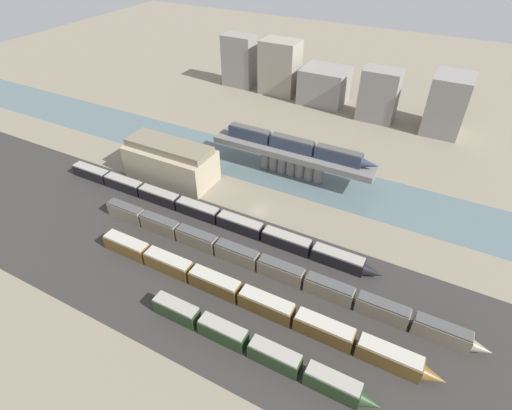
{
  "coord_description": "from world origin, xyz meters",
  "views": [
    {
      "loc": [
        37.37,
        -72.45,
        64.63
      ],
      "look_at": [
        0.0,
        -1.91,
        3.18
      ],
      "focal_mm": 28.0,
      "sensor_mm": 36.0,
      "label": 1
    }
  ],
  "objects_px": {
    "train_yard_mid": "(246,296)",
    "train_yard_outer": "(203,212)",
    "warehouse_building": "(171,161)",
    "train_yard_far": "(263,264)",
    "train_yard_near": "(254,347)",
    "train_on_bridge": "(297,145)"
  },
  "relations": [
    {
      "from": "train_yard_mid",
      "to": "warehouse_building",
      "type": "height_order",
      "value": "warehouse_building"
    },
    {
      "from": "train_yard_near",
      "to": "train_on_bridge",
      "type": "bearing_deg",
      "value": 106.43
    },
    {
      "from": "train_yard_near",
      "to": "train_yard_outer",
      "type": "xyz_separation_m",
      "value": [
        -29.49,
        27.84,
        -0.21
      ]
    },
    {
      "from": "train_yard_mid",
      "to": "warehouse_building",
      "type": "distance_m",
      "value": 50.97
    },
    {
      "from": "train_yard_outer",
      "to": "warehouse_building",
      "type": "distance_m",
      "value": 21.73
    },
    {
      "from": "train_yard_mid",
      "to": "train_yard_outer",
      "type": "distance_m",
      "value": 29.54
    },
    {
      "from": "train_on_bridge",
      "to": "train_yard_mid",
      "type": "height_order",
      "value": "train_on_bridge"
    },
    {
      "from": "train_yard_far",
      "to": "train_yard_outer",
      "type": "bearing_deg",
      "value": 156.81
    },
    {
      "from": "train_yard_near",
      "to": "train_yard_far",
      "type": "height_order",
      "value": "train_yard_far"
    },
    {
      "from": "train_yard_near",
      "to": "train_yard_outer",
      "type": "relative_size",
      "value": 0.49
    },
    {
      "from": "train_yard_far",
      "to": "warehouse_building",
      "type": "height_order",
      "value": "warehouse_building"
    },
    {
      "from": "train_yard_near",
      "to": "train_yard_far",
      "type": "xyz_separation_m",
      "value": [
        -7.75,
        18.53,
        0.07
      ]
    },
    {
      "from": "train_on_bridge",
      "to": "train_yard_far",
      "type": "xyz_separation_m",
      "value": [
        9.06,
        -38.5,
        -7.79
      ]
    },
    {
      "from": "train_on_bridge",
      "to": "train_yard_far",
      "type": "height_order",
      "value": "train_on_bridge"
    },
    {
      "from": "train_yard_near",
      "to": "train_yard_outer",
      "type": "bearing_deg",
      "value": 136.65
    },
    {
      "from": "train_yard_far",
      "to": "warehouse_building",
      "type": "relative_size",
      "value": 3.49
    },
    {
      "from": "train_yard_outer",
      "to": "warehouse_building",
      "type": "height_order",
      "value": "warehouse_building"
    },
    {
      "from": "train_yard_far",
      "to": "warehouse_building",
      "type": "xyz_separation_m",
      "value": [
        -39.95,
        20.59,
        3.38
      ]
    },
    {
      "from": "train_yard_mid",
      "to": "train_yard_outer",
      "type": "bearing_deg",
      "value": 140.73
    },
    {
      "from": "warehouse_building",
      "to": "train_yard_mid",
      "type": "bearing_deg",
      "value": -36.12
    },
    {
      "from": "train_yard_far",
      "to": "train_yard_outer",
      "type": "relative_size",
      "value": 0.99
    },
    {
      "from": "train_on_bridge",
      "to": "warehouse_building",
      "type": "distance_m",
      "value": 35.97
    }
  ]
}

